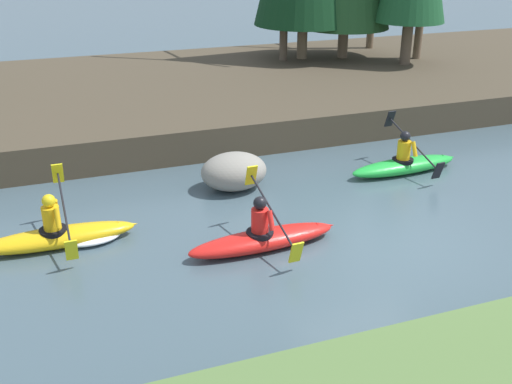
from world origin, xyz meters
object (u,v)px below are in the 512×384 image
(kayaker_middle, at_px, (264,237))
(boulder_midstream, at_px, (234,171))
(kayaker_lead, at_px, (405,164))
(kayaker_trailing, at_px, (64,235))

(kayaker_middle, distance_m, boulder_midstream, 2.68)
(kayaker_lead, xyz_separation_m, kayaker_middle, (-4.27, -2.21, 0.00))
(boulder_midstream, bearing_deg, kayaker_lead, -6.50)
(kayaker_trailing, xyz_separation_m, boulder_midstream, (3.58, 1.35, 0.20))
(kayaker_trailing, bearing_deg, kayaker_middle, -22.91)
(kayaker_lead, distance_m, boulder_midstream, 3.98)
(boulder_midstream, bearing_deg, kayaker_trailing, -159.38)
(kayaker_lead, relative_size, boulder_midstream, 1.96)
(kayaker_lead, height_order, kayaker_middle, same)
(kayaker_lead, bearing_deg, kayaker_middle, -155.24)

